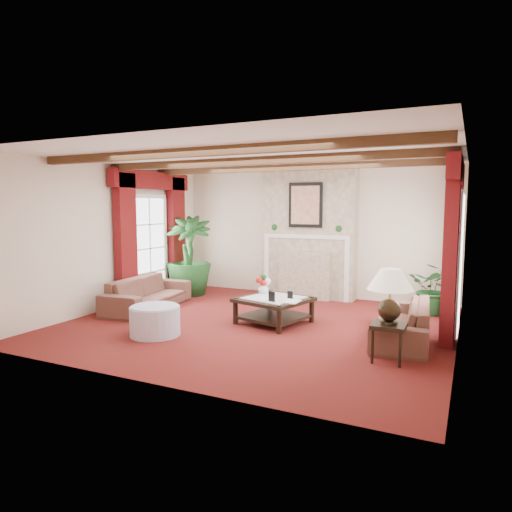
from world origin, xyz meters
The scene contains 23 objects.
floor centered at (0.00, 0.00, 0.00)m, with size 6.00×6.00×0.00m, color #47100C.
ceiling centered at (0.00, 0.00, 2.70)m, with size 6.00×6.00×0.00m, color white.
back_wall centered at (0.00, 2.75, 1.35)m, with size 6.00×0.02×2.70m, color beige.
left_wall centered at (-3.00, 0.00, 1.35)m, with size 0.02×5.50×2.70m, color beige.
right_wall centered at (3.00, 0.00, 1.35)m, with size 0.02×5.50×2.70m, color beige.
ceiling_beams centered at (0.00, 0.00, 2.64)m, with size 6.00×3.00×0.12m, color #321C10, non-canonical shape.
fireplace centered at (0.00, 2.55, 2.70)m, with size 2.00×0.52×2.70m, color tan, non-canonical shape.
french_door_left centered at (-2.97, 1.00, 2.13)m, with size 0.10×1.10×2.16m, color white, non-canonical shape.
french_door_right centered at (2.97, 1.00, 2.13)m, with size 0.10×1.10×2.16m, color white, non-canonical shape.
curtains_left centered at (-2.86, 1.00, 2.55)m, with size 0.20×2.40×2.55m, color #4C0C0A, non-canonical shape.
curtains_right centered at (2.86, 1.00, 2.55)m, with size 0.20×2.40×2.55m, color #4C0C0A, non-canonical shape.
sofa_left centered at (-2.36, 0.17, 0.39)m, with size 0.80×2.07×0.79m, color #3A0F1E.
sofa_right centered at (2.25, 0.14, 0.37)m, with size 0.72×1.94×0.74m, color #3A0F1E.
potted_palm centered at (-2.42, 1.65, 0.48)m, with size 1.69×1.97×0.96m, color black.
small_plant centered at (2.56, 2.01, 0.37)m, with size 0.97×1.05×0.73m, color black.
coffee_table centered at (0.21, 0.21, 0.21)m, with size 1.03×1.03×0.42m, color black, non-canonical shape.
side_table centered at (2.24, -0.90, 0.24)m, with size 0.41×0.41×0.48m, color black, non-canonical shape.
ottoman centered at (-1.11, -1.21, 0.22)m, with size 0.75×0.75×0.44m, color #A5A1B7.
table_lamp centered at (2.24, -0.90, 0.84)m, with size 0.56×0.56×0.71m, color black, non-canonical shape.
flower_vase centered at (-0.10, 0.47, 0.52)m, with size 0.20×0.21×0.19m, color silver.
book centered at (0.49, -0.01, 0.58)m, with size 0.23×0.03×0.31m, color black.
photo_frame_a centered at (0.30, -0.09, 0.51)m, with size 0.13×0.02×0.17m, color black, non-canonical shape.
photo_frame_b centered at (0.48, 0.25, 0.49)m, with size 0.10×0.02×0.13m, color black, non-canonical shape.
Camera 1 is at (3.13, -6.59, 1.93)m, focal length 32.00 mm.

